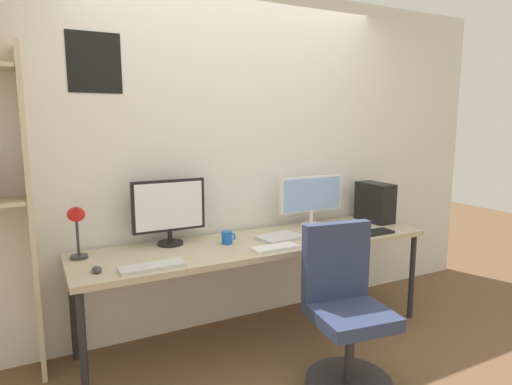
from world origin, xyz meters
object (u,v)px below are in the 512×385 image
at_px(monitor_right, 311,197).
at_px(laptop_closed, 280,237).
at_px(pc_tower, 375,202).
at_px(office_chair, 345,322).
at_px(keyboard_center, 275,248).
at_px(computer_mouse, 97,269).
at_px(desk, 259,247).
at_px(coffee_mug, 227,237).
at_px(keyboard_left, 152,267).
at_px(keyboard_right, 370,233).
at_px(desk_lamp, 77,220).
at_px(monitor_left, 169,209).

relative_size(monitor_right, laptop_closed, 1.85).
bearing_deg(pc_tower, office_chair, -139.04).
bearing_deg(laptop_closed, keyboard_center, -137.18).
bearing_deg(monitor_right, computer_mouse, -168.30).
bearing_deg(desk, coffee_mug, 169.52).
bearing_deg(office_chair, monitor_right, 66.91).
relative_size(keyboard_left, laptop_closed, 1.21).
xyz_separation_m(monitor_right, computer_mouse, (-1.74, -0.36, -0.22)).
relative_size(desk, keyboard_left, 6.75).
bearing_deg(laptop_closed, monitor_right, 19.64).
bearing_deg(office_chair, keyboard_right, 39.42).
height_order(pc_tower, desk_lamp, desk_lamp).
xyz_separation_m(keyboard_center, computer_mouse, (-1.14, 0.08, 0.01)).
distance_m(computer_mouse, laptop_closed, 1.31).
height_order(keyboard_center, laptop_closed, laptop_closed).
xyz_separation_m(monitor_right, desk_lamp, (-1.81, -0.06, 0.01)).
distance_m(desk, coffee_mug, 0.25).
xyz_separation_m(office_chair, computer_mouse, (-1.32, 0.62, 0.35)).
bearing_deg(keyboard_right, desk_lamp, 169.50).
height_order(pc_tower, keyboard_center, pc_tower).
xyz_separation_m(desk, laptop_closed, (0.16, -0.02, 0.06)).
relative_size(keyboard_left, keyboard_right, 0.97).
distance_m(monitor_right, keyboard_center, 0.78).
bearing_deg(laptop_closed, computer_mouse, 176.76).
bearing_deg(desk, desk_lamp, 172.95).
bearing_deg(office_chair, keyboard_center, 108.40).
relative_size(monitor_right, coffee_mug, 5.59).
xyz_separation_m(monitor_left, keyboard_right, (1.44, -0.44, -0.24)).
distance_m(desk, monitor_left, 0.70).
relative_size(desk, keyboard_center, 8.07).
relative_size(monitor_left, computer_mouse, 5.37).
relative_size(laptop_closed, coffee_mug, 3.02).
bearing_deg(keyboard_center, desk, 90.00).
distance_m(pc_tower, computer_mouse, 2.35).
relative_size(monitor_right, keyboard_right, 1.49).
relative_size(pc_tower, keyboard_right, 0.85).
xyz_separation_m(keyboard_left, laptop_closed, (1.00, 0.21, 0.00)).
xyz_separation_m(keyboard_left, computer_mouse, (-0.30, 0.08, 0.01)).
relative_size(desk_lamp, keyboard_left, 1.00).
xyz_separation_m(monitor_left, keyboard_left, (-0.24, -0.44, -0.24)).
distance_m(desk, desk_lamp, 1.25).
bearing_deg(desk_lamp, pc_tower, -1.18).
height_order(monitor_right, keyboard_center, monitor_right).
bearing_deg(monitor_left, office_chair, -51.60).
bearing_deg(laptop_closed, desk_lamp, 164.11).
relative_size(desk_lamp, keyboard_center, 1.20).
relative_size(monitor_right, keyboard_left, 1.53).
distance_m(keyboard_left, coffee_mug, 0.67).
relative_size(monitor_left, pc_tower, 1.52).
bearing_deg(desk_lamp, laptop_closed, -7.16).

